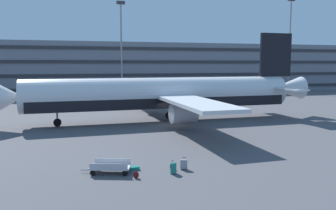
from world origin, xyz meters
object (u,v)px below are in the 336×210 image
at_px(baggage_cart, 110,167).
at_px(backpack_upright, 136,175).
at_px(airliner, 166,95).
at_px(suitcase_small, 173,168).
at_px(backpack_orange, 172,167).
at_px(suitcase_purple, 184,164).
at_px(suitcase_laid_flat, 134,168).

bearing_deg(baggage_cart, backpack_upright, -44.59).
xyz_separation_m(airliner, suitcase_small, (-4.82, -20.29, -2.94)).
bearing_deg(backpack_upright, baggage_cart, 135.41).
bearing_deg(backpack_orange, backpack_upright, -157.68).
bearing_deg(suitcase_small, suitcase_purple, 35.86).
xyz_separation_m(suitcase_small, backpack_orange, (0.16, 0.85, -0.18)).
bearing_deg(airliner, suitcase_laid_flat, -110.88).
distance_m(airliner, suitcase_laid_flat, 20.36).
bearing_deg(suitcase_small, airliner, 76.62).
relative_size(suitcase_small, backpack_orange, 1.85).
bearing_deg(backpack_upright, suitcase_purple, 14.94).
bearing_deg(baggage_cart, airliner, 65.28).
height_order(airliner, suitcase_laid_flat, airliner).
relative_size(suitcase_laid_flat, suitcase_small, 0.80).
distance_m(suitcase_purple, baggage_cart, 4.92).
bearing_deg(suitcase_purple, baggage_cart, 174.00).
height_order(backpack_upright, backpack_orange, backpack_upright).
distance_m(suitcase_small, backpack_upright, 2.53).
distance_m(suitcase_purple, backpack_upright, 3.57).
relative_size(airliner, baggage_cart, 11.79).
bearing_deg(suitcase_purple, suitcase_laid_flat, 165.84).
bearing_deg(airliner, suitcase_purple, -101.23).
bearing_deg(suitcase_small, suitcase_laid_flat, 147.40).
bearing_deg(airliner, backpack_upright, -109.66).
distance_m(suitcase_laid_flat, backpack_upright, 1.76).
xyz_separation_m(airliner, suitcase_laid_flat, (-7.17, -18.79, -3.21)).
xyz_separation_m(airliner, backpack_orange, (-4.67, -19.44, -3.11)).
height_order(airliner, baggage_cart, airliner).
height_order(backpack_upright, baggage_cart, baggage_cart).
bearing_deg(suitcase_laid_flat, suitcase_purple, -14.16).
bearing_deg(baggage_cart, suitcase_small, -16.67).
relative_size(suitcase_laid_flat, backpack_orange, 1.48).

